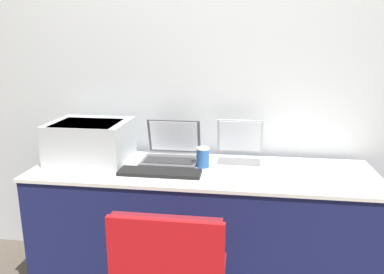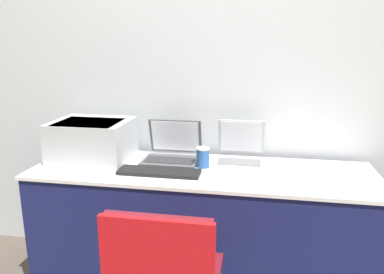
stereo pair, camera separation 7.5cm
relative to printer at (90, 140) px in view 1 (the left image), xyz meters
name	(u,v)px [view 1 (the left image)]	position (x,y,z in m)	size (l,w,h in m)	color
wall_back	(209,71)	(0.69, 0.32, 0.40)	(8.00, 0.05, 2.60)	silver
table	(201,230)	(0.69, -0.07, -0.52)	(1.95, 0.60, 0.77)	#191E51
printer	(90,140)	(0.00, 0.00, 0.00)	(0.46, 0.38, 0.24)	#B2B7BC
laptop_left	(171,152)	(0.48, 0.07, -0.08)	(0.33, 0.30, 0.24)	#4C4C51
laptop_right	(239,153)	(0.89, 0.11, -0.08)	(0.28, 0.32, 0.24)	#B7B7BC
external_keyboard	(160,172)	(0.47, -0.18, -0.12)	(0.45, 0.13, 0.02)	black
coffee_cup	(203,157)	(0.69, -0.03, -0.07)	(0.08, 0.08, 0.12)	#285699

